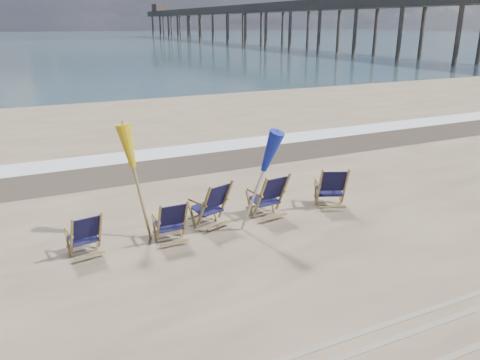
{
  "coord_description": "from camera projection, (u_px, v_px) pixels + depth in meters",
  "views": [
    {
      "loc": [
        -4.13,
        -6.45,
        4.14
      ],
      "look_at": [
        0.0,
        2.2,
        0.9
      ],
      "focal_mm": 35.0,
      "sensor_mm": 36.0,
      "label": 1
    }
  ],
  "objects": [
    {
      "name": "fishing_pier",
      "position": [
        258.0,
        19.0,
        85.82
      ],
      "size": [
        4.4,
        140.0,
        9.3
      ],
      "primitive_type": null,
      "color": "brown",
      "rests_on": "ground"
    },
    {
      "name": "ocean",
      "position": [
        26.0,
        40.0,
        117.99
      ],
      "size": [
        400.0,
        400.0,
        0.0
      ],
      "primitive_type": "plane",
      "color": "#334D56",
      "rests_on": "ground"
    },
    {
      "name": "tire_tracks",
      "position": [
        404.0,
        354.0,
        6.13
      ],
      "size": [
        80.0,
        1.3,
        0.01
      ],
      "primitive_type": null,
      "color": "gray",
      "rests_on": "ground"
    },
    {
      "name": "umbrella_blue",
      "position": [
        258.0,
        150.0,
        9.08
      ],
      "size": [
        0.3,
        0.3,
        2.31
      ],
      "color": "#A5A5AD",
      "rests_on": "ground"
    },
    {
      "name": "beach_chair_0",
      "position": [
        100.0,
        232.0,
        8.64
      ],
      "size": [
        0.69,
        0.75,
        0.92
      ],
      "primitive_type": null,
      "rotation": [
        0.0,
        0.0,
        3.3
      ],
      "color": "black",
      "rests_on": "ground"
    },
    {
      "name": "surf_foam",
      "position": [
        162.0,
        153.0,
        15.62
      ],
      "size": [
        200.0,
        1.4,
        0.01
      ],
      "primitive_type": "cube",
      "color": "silver",
      "rests_on": "ground"
    },
    {
      "name": "beach_chair_3",
      "position": [
        283.0,
        194.0,
        10.34
      ],
      "size": [
        0.78,
        0.85,
        1.08
      ],
      "primitive_type": null,
      "rotation": [
        0.0,
        0.0,
        3.25
      ],
      "color": "black",
      "rests_on": "ground"
    },
    {
      "name": "wet_sand_strip",
      "position": [
        176.0,
        164.0,
        14.34
      ],
      "size": [
        200.0,
        2.6,
        0.0
      ],
      "primitive_type": "cube",
      "color": "#42362A",
      "rests_on": "ground"
    },
    {
      "name": "umbrella_yellow",
      "position": [
        136.0,
        152.0,
        8.92
      ],
      "size": [
        0.3,
        0.3,
        2.33
      ],
      "color": "olive",
      "rests_on": "ground"
    },
    {
      "name": "beach_chair_4",
      "position": [
        345.0,
        188.0,
        10.74
      ],
      "size": [
        0.93,
        0.97,
        1.06
      ],
      "primitive_type": null,
      "rotation": [
        0.0,
        0.0,
        2.72
      ],
      "color": "black",
      "rests_on": "ground"
    },
    {
      "name": "beach_chair_1",
      "position": [
        185.0,
        220.0,
        9.13
      ],
      "size": [
        0.61,
        0.68,
        0.95
      ],
      "primitive_type": null,
      "rotation": [
        0.0,
        0.0,
        3.14
      ],
      "color": "black",
      "rests_on": "ground"
    },
    {
      "name": "beach_chair_2",
      "position": [
        226.0,
        201.0,
        9.94
      ],
      "size": [
        0.88,
        0.94,
        1.06
      ],
      "primitive_type": null,
      "rotation": [
        0.0,
        0.0,
        3.46
      ],
      "color": "black",
      "rests_on": "ground"
    }
  ]
}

